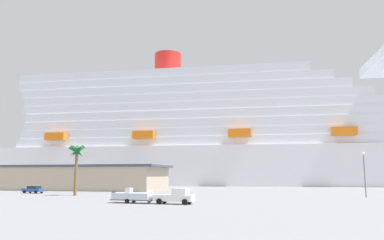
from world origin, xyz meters
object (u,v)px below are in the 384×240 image
(small_boat_on_trailer, at_px, (137,196))
(palm_tree, at_px, (77,156))
(parked_car_blue_suv, at_px, (33,189))
(cruise_ship, at_px, (236,140))
(street_lamp, at_px, (364,168))
(pickup_truck, at_px, (176,197))

(small_boat_on_trailer, distance_m, palm_tree, 25.84)
(palm_tree, bearing_deg, parked_car_blue_suv, 151.25)
(small_boat_on_trailer, xyz_separation_m, parked_car_blue_suv, (-30.99, 24.73, -0.13))
(cruise_ship, distance_m, small_boat_on_trailer, 97.29)
(cruise_ship, height_order, palm_tree, cruise_ship)
(small_boat_on_trailer, bearing_deg, palm_tree, 135.48)
(cruise_ship, bearing_deg, street_lamp, -71.73)
(street_lamp, bearing_deg, parked_car_blue_suv, 175.43)
(palm_tree, bearing_deg, small_boat_on_trailer, -44.52)
(palm_tree, relative_size, street_lamp, 1.21)
(pickup_truck, height_order, parked_car_blue_suv, pickup_truck)
(cruise_ship, relative_size, street_lamp, 29.21)
(cruise_ship, distance_m, street_lamp, 80.74)
(palm_tree, xyz_separation_m, parked_car_blue_suv, (-13.23, 7.26, -6.98))
(cruise_ship, height_order, street_lamp, cruise_ship)
(cruise_ship, relative_size, pickup_truck, 41.07)
(small_boat_on_trailer, bearing_deg, street_lamp, 27.33)
(cruise_ship, xyz_separation_m, palm_tree, (-30.06, -77.55, -10.06))
(pickup_truck, height_order, street_lamp, street_lamp)
(cruise_ship, bearing_deg, palm_tree, -111.19)
(pickup_truck, bearing_deg, cruise_ship, 86.15)
(pickup_truck, bearing_deg, parked_car_blue_suv, 145.10)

